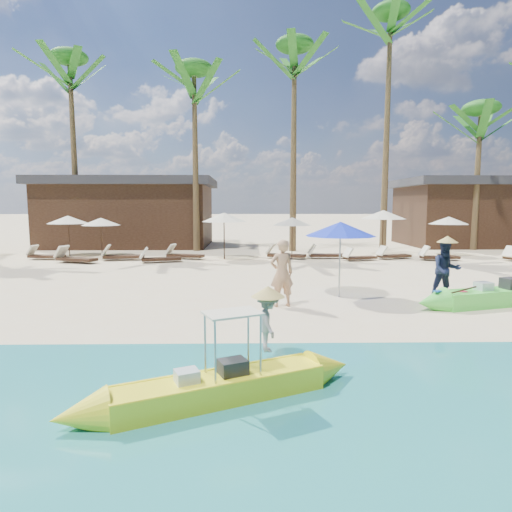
{
  "coord_description": "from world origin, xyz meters",
  "views": [
    {
      "loc": [
        -0.38,
        -10.27,
        2.59
      ],
      "look_at": [
        -0.16,
        2.0,
        1.13
      ],
      "focal_mm": 30.0,
      "sensor_mm": 36.0,
      "label": 1
    }
  ],
  "objects_px": {
    "green_canoe": "(498,296)",
    "yellow_canoe": "(220,387)",
    "blue_umbrella": "(340,229)",
    "tourist": "(282,273)"
  },
  "relations": [
    {
      "from": "green_canoe",
      "to": "yellow_canoe",
      "type": "xyz_separation_m",
      "value": [
        -6.89,
        -5.41,
        -0.04
      ]
    },
    {
      "from": "green_canoe",
      "to": "blue_umbrella",
      "type": "distance_m",
      "value": 4.42
    },
    {
      "from": "yellow_canoe",
      "to": "tourist",
      "type": "relative_size",
      "value": 2.48
    },
    {
      "from": "green_canoe",
      "to": "tourist",
      "type": "distance_m",
      "value": 5.7
    },
    {
      "from": "yellow_canoe",
      "to": "blue_umbrella",
      "type": "xyz_separation_m",
      "value": [
        2.96,
        6.5,
        1.74
      ]
    },
    {
      "from": "green_canoe",
      "to": "blue_umbrella",
      "type": "xyz_separation_m",
      "value": [
        -3.93,
        1.09,
        1.7
      ]
    },
    {
      "from": "green_canoe",
      "to": "yellow_canoe",
      "type": "distance_m",
      "value": 8.76
    },
    {
      "from": "yellow_canoe",
      "to": "tourist",
      "type": "height_order",
      "value": "tourist"
    },
    {
      "from": "tourist",
      "to": "blue_umbrella",
      "type": "relative_size",
      "value": 0.81
    },
    {
      "from": "blue_umbrella",
      "to": "tourist",
      "type": "bearing_deg",
      "value": -146.19
    }
  ]
}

